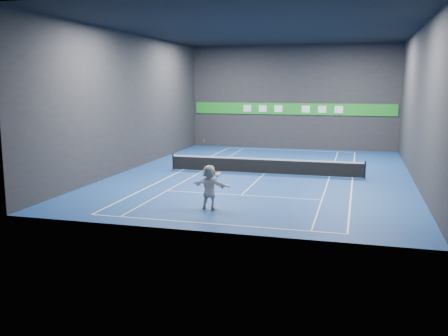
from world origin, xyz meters
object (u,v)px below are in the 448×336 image
(tennis_ball, at_px, (204,141))
(tennis_net, at_px, (264,165))
(player, at_px, (209,187))
(tennis_racket, at_px, (217,174))

(tennis_ball, height_order, tennis_net, tennis_ball)
(tennis_ball, xyz_separation_m, tennis_net, (1.09, 9.33, -2.58))
(player, xyz_separation_m, tennis_net, (0.75, 9.56, -0.49))
(player, xyz_separation_m, tennis_ball, (-0.34, 0.24, 2.09))
(player, distance_m, tennis_ball, 2.13)
(player, distance_m, tennis_net, 9.61)
(tennis_ball, bearing_deg, tennis_net, 83.33)
(tennis_ball, xyz_separation_m, tennis_racket, (0.71, -0.19, -1.49))
(tennis_net, relative_size, tennis_racket, 27.35)
(tennis_net, bearing_deg, player, -94.49)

